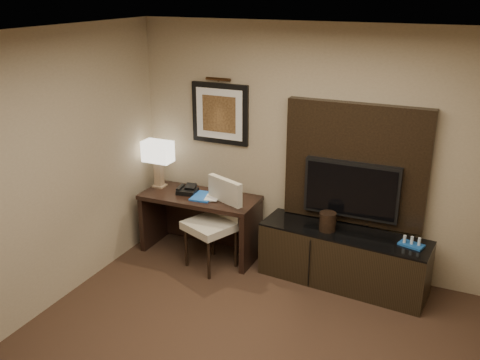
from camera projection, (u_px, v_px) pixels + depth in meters
The scene contains 15 objects.
ceiling at pixel (228, 47), 3.14m from camera, with size 4.50×5.00×0.01m, color silver.
wall_back at pixel (329, 152), 5.74m from camera, with size 4.50×0.01×2.70m, color #9B8969.
desk at pixel (200, 224), 6.33m from camera, with size 1.37×0.59×0.74m, color black.
credenza at pixel (343, 258), 5.69m from camera, with size 1.77×0.49×0.61m, color black.
tv_wall_panel at pixel (355, 164), 5.60m from camera, with size 1.50×0.12×1.30m, color black.
tv at pixel (351, 190), 5.60m from camera, with size 1.00×0.08×0.60m, color black.
artwork at pixel (220, 114), 6.13m from camera, with size 0.70×0.04×0.70m, color black.
picture_light at pixel (218, 79), 5.96m from camera, with size 0.04×0.04×0.30m, color #3B2412.
desk_chair at pixel (211, 225), 5.96m from camera, with size 0.50×0.58×1.04m, color beige, non-canonical shape.
table_lamp at pixel (158, 162), 6.39m from camera, with size 0.38×0.22×0.62m, color #977D5E, non-canonical shape.
desk_phone at pixel (187, 189), 6.26m from camera, with size 0.22×0.20×0.11m, color black, non-canonical shape.
blue_folder at pixel (203, 196), 6.16m from camera, with size 0.23×0.31×0.02m, color blue.
book at pixel (205, 190), 6.10m from camera, with size 0.16×0.02×0.21m, color #BCAB94.
ice_bucket at pixel (328, 222), 5.60m from camera, with size 0.18×0.18×0.20m, color black.
minibar_tray at pixel (412, 242), 5.28m from camera, with size 0.24×0.14×0.09m, color #174B97, non-canonical shape.
Camera 1 is at (1.40, -2.90, 3.05)m, focal length 40.00 mm.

